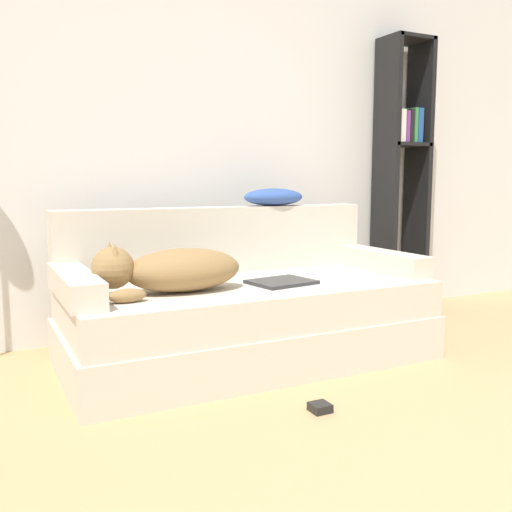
# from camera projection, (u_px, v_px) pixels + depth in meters

# --- Properties ---
(wall_back) EXTENTS (7.66, 0.06, 2.70)m
(wall_back) POSITION_uv_depth(u_px,v_px,m) (225.00, 115.00, 3.60)
(wall_back) COLOR silver
(wall_back) RESTS_ON ground_plane
(couch) EXTENTS (1.88, 0.91, 0.42)m
(couch) POSITION_uv_depth(u_px,v_px,m) (248.00, 322.00, 2.99)
(couch) COLOR beige
(couch) RESTS_ON ground_plane
(couch_backrest) EXTENTS (1.84, 0.15, 0.38)m
(couch_backrest) POSITION_uv_depth(u_px,v_px,m) (219.00, 240.00, 3.28)
(couch_backrest) COLOR beige
(couch_backrest) RESTS_ON couch
(couch_arm_left) EXTENTS (0.15, 0.72, 0.12)m
(couch_arm_left) POSITION_uv_depth(u_px,v_px,m) (75.00, 285.00, 2.56)
(couch_arm_left) COLOR beige
(couch_arm_left) RESTS_ON couch
(couch_arm_right) EXTENTS (0.15, 0.72, 0.12)m
(couch_arm_right) POSITION_uv_depth(u_px,v_px,m) (381.00, 261.00, 3.33)
(couch_arm_right) COLOR beige
(couch_arm_right) RESTS_ON couch
(dog) EXTENTS (0.71, 0.32, 0.25)m
(dog) POSITION_uv_depth(u_px,v_px,m) (171.00, 270.00, 2.68)
(dog) COLOR olive
(dog) RESTS_ON couch
(laptop) EXTENTS (0.34, 0.29, 0.02)m
(laptop) POSITION_uv_depth(u_px,v_px,m) (281.00, 282.00, 2.92)
(laptop) COLOR #2D2D30
(laptop) RESTS_ON couch
(throw_pillow) EXTENTS (0.38, 0.21, 0.10)m
(throw_pillow) POSITION_uv_depth(u_px,v_px,m) (274.00, 197.00, 3.40)
(throw_pillow) COLOR #335199
(throw_pillow) RESTS_ON couch_backrest
(bookshelf) EXTENTS (0.33, 0.26, 1.92)m
(bookshelf) POSITION_uv_depth(u_px,v_px,m) (402.00, 163.00, 4.05)
(bookshelf) COLOR black
(bookshelf) RESTS_ON ground_plane
(power_adapter) EXTENTS (0.08, 0.08, 0.03)m
(power_adapter) POSITION_uv_depth(u_px,v_px,m) (320.00, 407.00, 2.34)
(power_adapter) COLOR black
(power_adapter) RESTS_ON ground_plane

